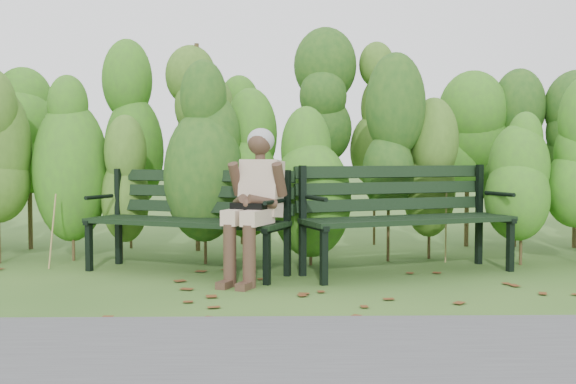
{
  "coord_description": "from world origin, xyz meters",
  "views": [
    {
      "loc": [
        -0.11,
        -5.22,
        1.04
      ],
      "look_at": [
        0.0,
        0.35,
        0.75
      ],
      "focal_mm": 42.0,
      "sensor_mm": 36.0,
      "label": 1
    }
  ],
  "objects": [
    {
      "name": "ground",
      "position": [
        0.0,
        0.0,
        0.0
      ],
      "size": [
        80.0,
        80.0,
        0.0
      ],
      "primitive_type": "plane",
      "color": "#2D511D"
    },
    {
      "name": "footpath",
      "position": [
        0.0,
        -2.2,
        0.01
      ],
      "size": [
        60.0,
        2.5,
        0.01
      ],
      "primitive_type": "cube",
      "color": "#474749",
      "rests_on": "ground"
    },
    {
      "name": "hedge_band",
      "position": [
        0.0,
        1.86,
        1.26
      ],
      "size": [
        11.04,
        1.67,
        2.42
      ],
      "color": "#47381E",
      "rests_on": "ground"
    },
    {
      "name": "leaf_litter",
      "position": [
        0.2,
        0.02,
        0.0
      ],
      "size": [
        5.89,
        2.24,
        0.01
      ],
      "color": "#5E3417",
      "rests_on": "ground"
    },
    {
      "name": "bench_left",
      "position": [
        -0.86,
        0.85,
        0.55
      ],
      "size": [
        1.94,
        1.28,
        0.93
      ],
      "color": "black",
      "rests_on": "ground"
    },
    {
      "name": "bench_right",
      "position": [
        1.05,
        0.82,
        0.57
      ],
      "size": [
        2.03,
        1.24,
        0.97
      ],
      "color": "black",
      "rests_on": "ground"
    },
    {
      "name": "seated_woman",
      "position": [
        -0.28,
        0.4,
        0.73
      ],
      "size": [
        0.59,
        0.78,
        1.28
      ],
      "color": "#C3AE96",
      "rests_on": "ground"
    }
  ]
}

